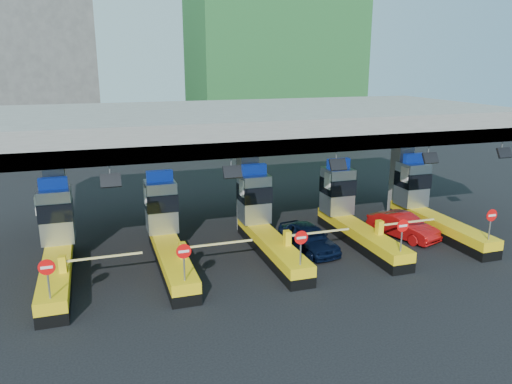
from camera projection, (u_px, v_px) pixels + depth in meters
name	position (u px, v px, depth m)	size (l,w,h in m)	color
ground	(265.00, 249.00, 25.89)	(120.00, 120.00, 0.00)	black
toll_canopy	(248.00, 125.00, 26.96)	(28.00, 12.09, 7.00)	slate
toll_lane_far_left	(57.00, 244.00, 22.76)	(4.43, 8.00, 4.16)	black
toll_lane_left	(166.00, 232.00, 24.28)	(4.43, 8.00, 4.16)	black
toll_lane_center	(263.00, 222.00, 25.79)	(4.43, 8.00, 4.16)	black
toll_lane_right	(349.00, 213.00, 27.30)	(4.43, 8.00, 4.16)	black
toll_lane_far_right	(427.00, 205.00, 28.81)	(4.43, 8.00, 4.16)	black
bg_building_scaffold	(273.00, 18.00, 55.32)	(18.00, 12.00, 28.00)	#1E5926
bg_building_concrete	(27.00, 65.00, 52.41)	(14.00, 10.00, 18.00)	#4C4C49
van	(308.00, 238.00, 25.54)	(1.67, 4.14, 1.41)	black
red_car	(403.00, 226.00, 27.45)	(1.42, 4.09, 1.35)	#A90D0D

